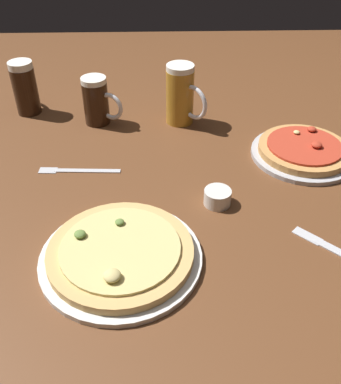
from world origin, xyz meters
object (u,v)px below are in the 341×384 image
Objects in this scene: pizza_plate_near at (121,254)px; fork_spare at (77,170)px; ramekin_butter at (217,197)px; beer_mug_amber at (181,95)px; pizza_plate_far at (304,151)px; beer_mug_pale at (25,88)px; beer_mug_dark at (97,101)px.

pizza_plate_near is 0.33m from fork_spare.
fork_spare is (-0.33, 0.14, -0.02)m from ramekin_butter.
fork_spare is (-0.27, -0.25, -0.08)m from beer_mug_amber.
beer_mug_amber reaches higher than pizza_plate_far.
fork_spare is (-0.58, -0.05, -0.01)m from pizza_plate_far.
beer_mug_amber is at bearing 147.92° from pizza_plate_far.
fork_spare is (0.19, -0.33, -0.08)m from beer_mug_pale.
beer_mug_dark is at bearing -18.99° from beer_mug_pale.
beer_mug_dark is at bearing 99.91° from pizza_plate_near.
ramekin_butter is at bearing -51.88° from beer_mug_dark.
beer_mug_pale is at bearing 116.75° from pizza_plate_near.
beer_mug_amber is 1.08× the size of beer_mug_pale.
beer_mug_pale is 0.70m from ramekin_butter.
beer_mug_amber is at bearing -0.77° from beer_mug_dark.
beer_mug_amber is 0.84× the size of fork_spare.
ramekin_butter is at bearing 39.20° from pizza_plate_near.
beer_mug_dark is 2.26× the size of ramekin_butter.
pizza_plate_far is (0.45, 0.36, -0.00)m from pizza_plate_near.
beer_mug_dark is (-0.55, 0.20, 0.05)m from pizza_plate_far.
ramekin_butter is at bearing -41.42° from beer_mug_pale.
beer_mug_dark reaches higher than ramekin_butter.
beer_mug_amber reaches higher than ramekin_butter.
pizza_plate_near is 1.17× the size of pizza_plate_far.
pizza_plate_near is 0.57m from beer_mug_amber.
pizza_plate_far is 0.31m from ramekin_butter.
fork_spare is (-0.13, 0.31, -0.01)m from pizza_plate_near.
beer_mug_dark is at bearing 128.12° from ramekin_butter.
ramekin_butter is at bearing -142.46° from pizza_plate_far.
pizza_plate_near is at bearing -63.25° from beer_mug_pale.
beer_mug_dark reaches higher than pizza_plate_far.
ramekin_butter is at bearing -80.59° from beer_mug_amber.
beer_mug_dark is 0.49m from ramekin_butter.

